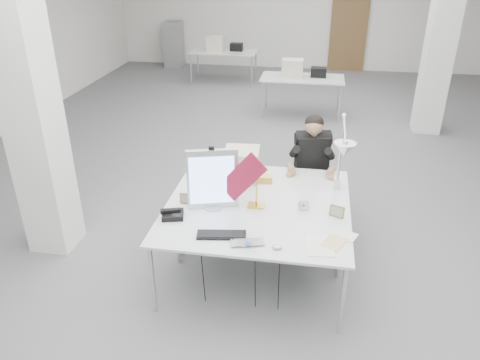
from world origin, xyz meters
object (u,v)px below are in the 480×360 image
object	(u,v)px
monitor	(212,179)
desk_main	(251,229)
beige_monitor	(242,165)
office_chair	(310,182)
laptop	(248,246)
architect_lamp	(341,161)
bankers_lamp	(257,191)
desk_phone	(173,215)
seated_person	(312,152)

from	to	relation	value
monitor	desk_main	bearing A→B (deg)	-52.60
beige_monitor	office_chair	bearing A→B (deg)	35.53
beige_monitor	laptop	bearing A→B (deg)	-81.99
office_chair	monitor	xyz separation A→B (m)	(-0.92, -1.25, 0.58)
architect_lamp	office_chair	bearing A→B (deg)	119.10
beige_monitor	architect_lamp	bearing A→B (deg)	-19.63
laptop	bankers_lamp	world-z (taller)	bankers_lamp
architect_lamp	laptop	bearing A→B (deg)	-116.43
laptop	bankers_lamp	distance (m)	0.71
desk_phone	beige_monitor	world-z (taller)	beige_monitor
desk_main	monitor	world-z (taller)	monitor
seated_person	laptop	bearing A→B (deg)	-117.17
beige_monitor	bankers_lamp	bearing A→B (deg)	-70.99
office_chair	seated_person	distance (m)	0.42
seated_person	monitor	bearing A→B (deg)	-139.73
architect_lamp	desk_phone	bearing A→B (deg)	-146.62
office_chair	beige_monitor	xyz separation A→B (m)	(-0.74, -0.60, 0.45)
desk_main	desk_phone	distance (m)	0.76
seated_person	desk_phone	xyz separation A→B (m)	(-1.25, -1.46, -0.12)
desk_phone	laptop	bearing A→B (deg)	-39.44
desk_main	laptop	distance (m)	0.30
office_chair	seated_person	size ratio (longest dim) A/B	1.15
desk_phone	beige_monitor	bearing A→B (deg)	46.19
laptop	beige_monitor	distance (m)	1.30
desk_main	office_chair	size ratio (longest dim) A/B	1.87
bankers_lamp	desk_phone	size ratio (longest dim) A/B	1.69
office_chair	bankers_lamp	distance (m)	1.35
monitor	bankers_lamp	xyz separation A→B (m)	(0.41, 0.08, -0.14)
laptop	desk_phone	distance (m)	0.85
monitor	desk_phone	bearing A→B (deg)	-158.52
monitor	seated_person	bearing A→B (deg)	36.83
desk_phone	architect_lamp	distance (m)	1.70
seated_person	desk_phone	bearing A→B (deg)	-143.04
desk_main	monitor	distance (m)	0.62
monitor	architect_lamp	size ratio (longest dim) A/B	0.72
monitor	laptop	distance (m)	0.81
monitor	desk_phone	xyz separation A→B (m)	(-0.33, -0.25, -0.28)
office_chair	desk_main	bearing A→B (deg)	-119.83
desk_main	desk_phone	xyz separation A→B (m)	(-0.76, 0.06, 0.04)
seated_person	bankers_lamp	bearing A→B (deg)	-126.53
laptop	seated_person	bearing A→B (deg)	59.89
office_chair	desk_phone	bearing A→B (deg)	-142.09
beige_monitor	desk_phone	bearing A→B (deg)	-123.11
seated_person	beige_monitor	bearing A→B (deg)	-155.60
monitor	desk_phone	world-z (taller)	monitor
seated_person	laptop	xyz separation A→B (m)	(-0.48, -1.82, -0.13)
laptop	architect_lamp	world-z (taller)	architect_lamp
desk_main	seated_person	size ratio (longest dim) A/B	2.15
seated_person	bankers_lamp	size ratio (longest dim) A/B	2.48
monitor	bankers_lamp	bearing A→B (deg)	-4.88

